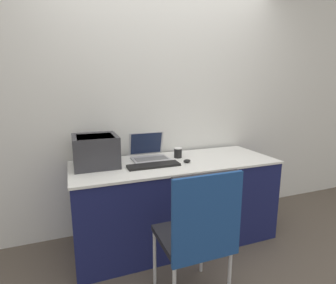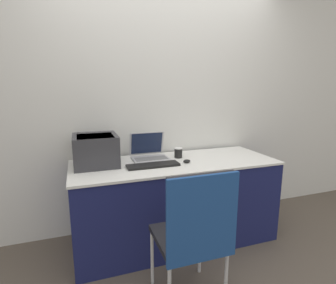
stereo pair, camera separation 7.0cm
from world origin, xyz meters
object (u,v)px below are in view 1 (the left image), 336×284
coffee_cup (178,153)px  mouse (187,161)px  laptop_left (149,153)px  chair (199,227)px  external_keyboard (154,165)px  printer (95,150)px

coffee_cup → mouse: size_ratio=1.44×
laptop_left → chair: (0.02, -1.00, -0.24)m
external_keyboard → coffee_cup: coffee_cup is taller
printer → chair: printer is taller
printer → laptop_left: 0.51m
printer → mouse: size_ratio=5.71×
coffee_cup → chair: bearing=-105.0°
external_keyboard → chair: 0.78m
printer → mouse: 0.81m
printer → laptop_left: bearing=6.1°
printer → laptop_left: printer is taller
laptop_left → coffee_cup: bearing=-11.2°
mouse → chair: bearing=-109.1°
laptop_left → mouse: bearing=-41.7°
laptop_left → coffee_cup: 0.28m
printer → coffee_cup: (0.77, -0.00, -0.10)m
external_keyboard → printer: bearing=156.5°
printer → laptop_left: (0.50, 0.05, -0.09)m
printer → external_keyboard: 0.52m
coffee_cup → mouse: (0.01, -0.20, -0.03)m
external_keyboard → mouse: bearing=0.5°
printer → mouse: printer is taller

